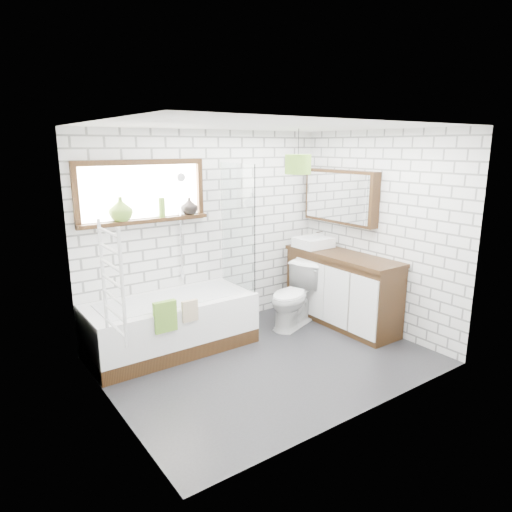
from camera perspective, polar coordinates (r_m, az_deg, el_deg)
floor at (r=5.18m, az=1.64°, el=-12.92°), size 3.40×2.60×0.01m
ceiling at (r=4.64m, az=1.86°, el=16.04°), size 3.40×2.60×0.01m
wall_back at (r=5.82m, az=-6.04°, el=3.08°), size 3.40×0.01×2.50m
wall_front at (r=3.83m, az=13.62°, el=-2.85°), size 3.40×0.01×2.50m
wall_left at (r=3.99m, az=-18.19°, el=-2.47°), size 0.01×2.60×2.50m
wall_right at (r=5.92m, az=15.04°, el=2.85°), size 0.01×2.60×2.50m
window at (r=5.34m, az=-13.97°, el=7.76°), size 1.52×0.16×0.68m
towel_radiator at (r=4.02m, az=-17.53°, el=-3.06°), size 0.06×0.52×1.00m
mirror_cabinet at (r=6.20m, az=10.47°, el=7.30°), size 0.16×1.20×0.70m
shower_riser at (r=5.58m, az=-9.41°, el=3.55°), size 0.02×0.02×1.30m
bathtub at (r=5.40m, az=-10.52°, el=-8.40°), size 1.89×0.83×0.61m
shower_screen at (r=5.54m, az=-2.31°, el=3.76°), size 0.02×0.72×1.50m
towel_green at (r=4.85m, az=-11.29°, el=-7.42°), size 0.24×0.07×0.33m
towel_beige at (r=4.96m, az=-8.27°, el=-6.80°), size 0.18×0.04×0.23m
vanity at (r=6.11m, az=10.61°, el=-4.04°), size 0.54×1.67×0.96m
basin at (r=6.28m, az=7.18°, el=1.71°), size 0.46×0.40×0.13m
tap at (r=6.38m, az=8.26°, el=2.36°), size 0.03×0.03×0.14m
toilet at (r=5.96m, az=4.77°, el=-5.03°), size 0.70×0.91×0.81m
vase_olive at (r=5.24m, az=-16.53°, el=5.44°), size 0.34×0.34×0.27m
vase_dark at (r=5.57m, az=-8.32°, el=6.00°), size 0.21×0.21×0.21m
bottle at (r=5.42m, az=-11.66°, el=5.75°), size 0.08×0.08×0.22m
pendant at (r=5.39m, az=5.27°, el=11.35°), size 0.30×0.30×0.22m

